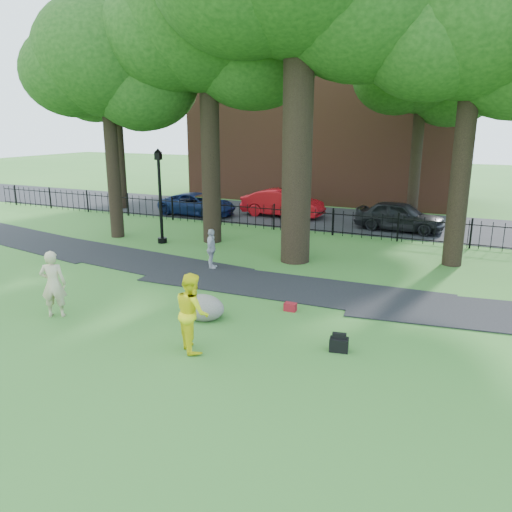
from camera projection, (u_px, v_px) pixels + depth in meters
The scene contains 16 objects.
ground at pixel (200, 326), 13.05m from camera, with size 120.00×120.00×0.00m, color #336E26.
footpath at pixel (290, 288), 16.06m from camera, with size 36.00×2.60×0.03m, color black.
street at pixel (353, 221), 27.06m from camera, with size 80.00×7.00×0.02m, color black.
iron_fence at pixel (333, 223), 23.40m from camera, with size 44.00×0.04×1.20m.
brick_building at pixel (330, 110), 34.13m from camera, with size 18.00×8.00×12.00m, color brown.
tree_row at pixel (326, 37), 18.08m from camera, with size 26.82×7.96×12.42m.
woman at pixel (53, 284), 13.49m from camera, with size 0.68×0.45×1.86m, color #C6B388.
man at pixel (192, 312), 11.50m from camera, with size 0.90×0.70×1.86m, color yellow.
pedestrian at pixel (211, 249), 18.00m from camera, with size 0.86×0.36×1.47m, color #B6B7BB.
boulder at pixel (203, 306), 13.51m from camera, with size 1.21×0.92×0.71m, color slate.
lamppost at pixel (160, 198), 21.56m from camera, with size 0.41×0.41×4.10m.
backpack at pixel (339, 345), 11.59m from camera, with size 0.43×0.27×0.32m, color black.
red_bag at pixel (290, 307), 14.08m from camera, with size 0.34×0.21×0.23m, color maroon.
red_sedan at pixel (283, 203), 28.04m from camera, with size 1.61×4.60×1.52m, color red.
navy_van at pixel (198, 204), 28.49m from camera, with size 2.08×4.51×1.25m, color #0D1B44.
grey_car at pixel (400, 216), 24.37m from camera, with size 1.71×4.26×1.45m, color black.
Camera 1 is at (6.44, -10.38, 5.16)m, focal length 35.00 mm.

